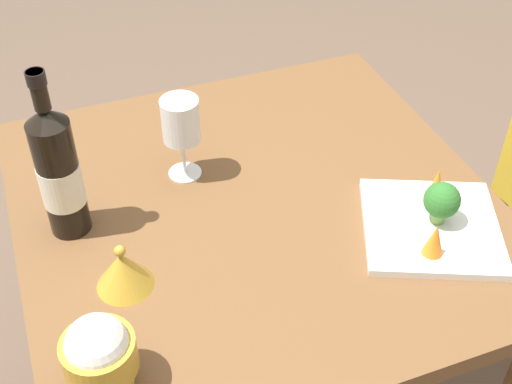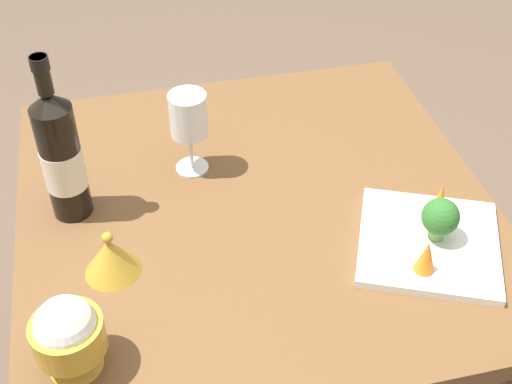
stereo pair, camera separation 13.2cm
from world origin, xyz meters
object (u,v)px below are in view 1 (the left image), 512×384
Objects in this scene: wine_glass at (181,122)px; rice_bowl_lid at (123,270)px; rice_bowl at (99,354)px; wine_bottle at (59,172)px; carrot_garnish_right at (437,183)px; serving_plate at (431,227)px; broccoli_floret at (442,201)px; carrot_garnish_left at (435,240)px.

wine_glass is 1.79× the size of rice_bowl_lid.
rice_bowl is 0.20m from rice_bowl_lid.
wine_bottle reaches higher than carrot_garnish_right.
wine_bottle is 1.89× the size of wine_glass.
broccoli_floret is at bearing -76.47° from serving_plate.
carrot_garnish_left is (-0.07, 0.05, -0.02)m from broccoli_floret.
wine_glass is at bearing -72.48° from wine_bottle.
wine_glass reaches higher than serving_plate.
serving_plate is (-0.07, -0.57, -0.03)m from rice_bowl_lid.
rice_bowl is 0.43× the size of serving_plate.
wine_glass is at bearing 41.49° from carrot_garnish_left.
rice_bowl_lid is 1.53× the size of carrot_garnish_left.
wine_bottle is 2.38× the size of rice_bowl.
serving_plate is at bearing -111.43° from wine_bottle.
broccoli_floret is at bearing -110.75° from wine_bottle.
broccoli_floret is at bearing -38.31° from carrot_garnish_left.
serving_plate is 0.06m from broccoli_floret.
wine_glass reaches higher than carrot_garnish_right.
wine_bottle is at bearing 74.89° from carrot_garnish_right.
rice_bowl is 2.08× the size of carrot_garnish_right.
wine_bottle is 0.70m from carrot_garnish_right.
carrot_garnish_left is at bearing -117.90° from wine_bottle.
carrot_garnish_right is (-0.18, -0.67, -0.08)m from wine_bottle.
serving_plate is at bearing -79.65° from rice_bowl.
serving_plate is at bearing -130.16° from wine_glass.
rice_bowl_lid is (-0.26, 0.18, -0.09)m from wine_glass.
serving_plate is 4.83× the size of carrot_garnish_right.
wine_glass reaches higher than broccoli_floret.
wine_bottle reaches higher than broccoli_floret.
broccoli_floret is at bearing -96.44° from rice_bowl_lid.
serving_plate is 0.09m from carrot_garnish_left.
carrot_garnish_right is (0.13, -0.08, 0.00)m from carrot_garnish_left.
rice_bowl is 0.66m from broccoli_floret.
broccoli_floret is at bearing -79.59° from rice_bowl.
rice_bowl reaches higher than carrot_garnish_right.
serving_plate is (-0.32, -0.38, -0.12)m from wine_glass.
rice_bowl_lid is 0.30× the size of serving_plate.
rice_bowl is at bearing 104.89° from carrot_garnish_right.
wine_glass is 2.74× the size of carrot_garnish_left.
rice_bowl reaches higher than broccoli_floret.
carrot_garnish_right is (0.06, -0.03, -0.02)m from broccoli_floret.
wine_bottle is 0.69m from serving_plate.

